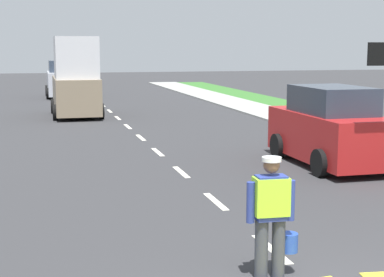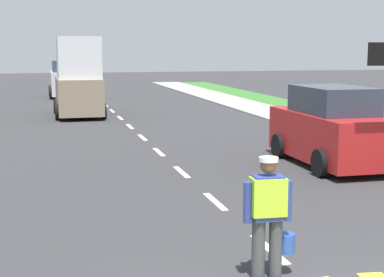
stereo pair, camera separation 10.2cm
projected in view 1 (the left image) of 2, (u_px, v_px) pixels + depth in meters
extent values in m
plane|color=#333335|center=(117.00, 117.00, 26.90)|extent=(96.00, 96.00, 0.00)
cube|color=silver|center=(271.00, 249.00, 9.38)|extent=(0.14, 1.40, 0.01)
cube|color=silver|center=(216.00, 201.00, 12.25)|extent=(0.14, 1.40, 0.01)
cube|color=silver|center=(181.00, 172.00, 15.12)|extent=(0.14, 1.40, 0.01)
cube|color=silver|center=(158.00, 152.00, 18.00)|extent=(0.14, 1.40, 0.01)
cube|color=silver|center=(141.00, 138.00, 20.87)|extent=(0.14, 1.40, 0.01)
cube|color=silver|center=(128.00, 127.00, 23.74)|extent=(0.14, 1.40, 0.01)
cube|color=silver|center=(118.00, 118.00, 26.61)|extent=(0.14, 1.40, 0.01)
cube|color=silver|center=(110.00, 111.00, 29.48)|extent=(0.14, 1.40, 0.01)
cube|color=silver|center=(103.00, 105.00, 32.35)|extent=(0.14, 1.40, 0.01)
cube|color=silver|center=(97.00, 101.00, 35.23)|extent=(0.14, 1.40, 0.01)
cube|color=silver|center=(93.00, 97.00, 38.10)|extent=(0.14, 1.40, 0.01)
cube|color=silver|center=(88.00, 93.00, 40.97)|extent=(0.14, 1.40, 0.01)
cube|color=silver|center=(85.00, 90.00, 43.84)|extent=(0.14, 1.40, 0.01)
cube|color=silver|center=(82.00, 87.00, 46.71)|extent=(0.14, 1.40, 0.01)
cube|color=silver|center=(79.00, 85.00, 49.59)|extent=(0.14, 1.40, 0.01)
cube|color=silver|center=(77.00, 83.00, 52.46)|extent=(0.14, 1.40, 0.01)
cylinder|color=#383D4C|center=(261.00, 250.00, 8.12)|extent=(0.18, 0.18, 0.82)
cylinder|color=#383D4C|center=(278.00, 248.00, 8.17)|extent=(0.18, 0.18, 0.82)
cube|color=navy|center=(271.00, 198.00, 8.04)|extent=(0.41, 0.26, 0.60)
cube|color=#A5EA33|center=(271.00, 196.00, 8.04)|extent=(0.47, 0.30, 0.51)
cylinder|color=navy|center=(251.00, 202.00, 7.99)|extent=(0.11, 0.11, 0.55)
cylinder|color=navy|center=(291.00, 200.00, 8.10)|extent=(0.11, 0.11, 0.55)
sphere|color=brown|center=(272.00, 165.00, 7.97)|extent=(0.22, 0.22, 0.22)
cylinder|color=silver|center=(272.00, 159.00, 7.96)|extent=(0.26, 0.26, 0.06)
cylinder|color=#2347B7|center=(288.00, 242.00, 8.29)|extent=(0.26, 0.26, 0.26)
cube|color=gray|center=(76.00, 95.00, 27.28)|extent=(1.90, 4.60, 1.56)
cube|color=#2D3847|center=(74.00, 69.00, 27.88)|extent=(1.67, 1.61, 0.70)
cube|color=silver|center=(76.00, 58.00, 26.25)|extent=(1.81, 2.53, 1.80)
cylinder|color=black|center=(101.00, 111.00, 26.24)|extent=(0.22, 0.68, 0.68)
cylinder|color=black|center=(55.00, 112.00, 25.77)|extent=(0.22, 0.68, 0.68)
cylinder|color=black|center=(95.00, 105.00, 28.98)|extent=(0.22, 0.68, 0.68)
cylinder|color=black|center=(53.00, 106.00, 28.50)|extent=(0.22, 0.68, 0.68)
cube|color=silver|center=(62.00, 83.00, 37.53)|extent=(1.74, 4.27, 1.39)
cube|color=#2D3847|center=(61.00, 66.00, 37.48)|extent=(1.53, 2.35, 0.70)
cylinder|color=black|center=(78.00, 93.00, 36.57)|extent=(0.22, 0.68, 0.68)
cylinder|color=black|center=(48.00, 94.00, 36.13)|extent=(0.22, 0.68, 0.68)
cylinder|color=black|center=(75.00, 90.00, 39.10)|extent=(0.22, 0.68, 0.68)
cylinder|color=black|center=(47.00, 91.00, 38.66)|extent=(0.22, 0.68, 0.68)
cube|color=red|center=(329.00, 136.00, 15.98)|extent=(1.74, 4.27, 1.21)
cube|color=#2D3847|center=(332.00, 100.00, 15.73)|extent=(1.53, 2.35, 0.70)
cylinder|color=black|center=(278.00, 146.00, 17.09)|extent=(0.22, 0.68, 0.68)
cylinder|color=black|center=(335.00, 143.00, 17.53)|extent=(0.22, 0.68, 0.68)
cylinder|color=black|center=(320.00, 163.00, 14.55)|extent=(0.22, 0.68, 0.68)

